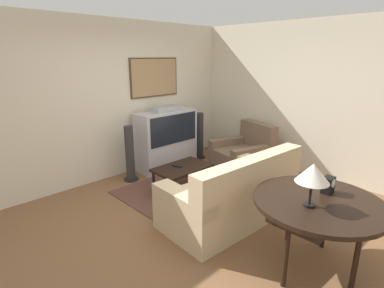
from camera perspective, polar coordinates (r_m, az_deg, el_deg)
ground_plane at (r=4.13m, az=0.77°, el=-14.04°), size 12.00×12.00×0.00m
wall_back at (r=5.34m, az=-15.62°, el=7.87°), size 12.00×0.10×2.70m
wall_right at (r=5.78m, az=19.74°, el=8.08°), size 0.06×12.00×2.70m
area_rug at (r=4.96m, az=-0.37°, el=-8.47°), size 2.08×1.63×0.01m
tv at (r=5.75m, az=-4.91°, el=0.95°), size 1.20×0.48×1.20m
couch at (r=4.01m, az=7.75°, el=-9.95°), size 1.87×1.03×0.93m
armchair at (r=5.84m, az=9.74°, el=-2.01°), size 1.15×1.11×0.86m
coffee_table at (r=4.77m, az=-1.85°, el=-4.85°), size 0.90×0.56×0.41m
console_table at (r=3.19m, az=22.89°, el=-10.83°), size 1.24×1.24×0.77m
table_lamp at (r=2.89m, az=22.03°, el=-5.26°), size 0.30×0.30×0.42m
mantel_clock at (r=3.33m, az=24.51°, el=-7.09°), size 0.13×0.10×0.17m
remote at (r=4.75m, az=-2.85°, el=-4.23°), size 0.09×0.17×0.02m
speaker_tower_left at (r=5.25m, az=-11.76°, el=-2.07°), size 0.26×0.26×0.97m
speaker_tower_right at (r=6.30m, az=1.48°, el=1.38°), size 0.26×0.26×0.97m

